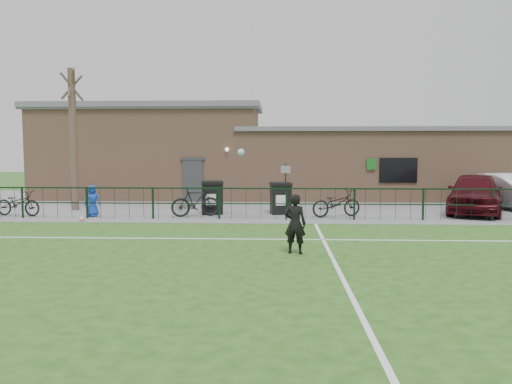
{
  "coord_description": "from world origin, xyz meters",
  "views": [
    {
      "loc": [
        0.66,
        -10.38,
        2.65
      ],
      "look_at": [
        0.0,
        5.0,
        1.3
      ],
      "focal_mm": 35.0,
      "sensor_mm": 36.0,
      "label": 1
    }
  ],
  "objects_px": {
    "bare_tree": "(73,140)",
    "bicycle_e": "(336,203)",
    "wheelie_bin_left": "(212,198)",
    "car_silver": "(508,191)",
    "wheelie_bin_right": "(281,199)",
    "car_maroon": "(475,193)",
    "spectator_child": "(92,201)",
    "sign_post": "(286,188)",
    "bicycle_c": "(18,203)",
    "ball_ground": "(82,219)",
    "bicycle_d": "(196,202)"
  },
  "relations": [
    {
      "from": "bare_tree",
      "to": "bicycle_e",
      "type": "xyz_separation_m",
      "value": [
        10.93,
        -1.71,
        -2.46
      ]
    },
    {
      "from": "wheelie_bin_left",
      "to": "car_silver",
      "type": "relative_size",
      "value": 0.26
    },
    {
      "from": "wheelie_bin_right",
      "to": "car_silver",
      "type": "xyz_separation_m",
      "value": [
        9.92,
        2.08,
        0.18
      ]
    },
    {
      "from": "bare_tree",
      "to": "wheelie_bin_right",
      "type": "relative_size",
      "value": 5.1
    },
    {
      "from": "car_maroon",
      "to": "spectator_child",
      "type": "relative_size",
      "value": 3.98
    },
    {
      "from": "wheelie_bin_left",
      "to": "sign_post",
      "type": "bearing_deg",
      "value": 5.54
    },
    {
      "from": "bare_tree",
      "to": "car_silver",
      "type": "relative_size",
      "value": 1.29
    },
    {
      "from": "car_maroon",
      "to": "bicycle_e",
      "type": "height_order",
      "value": "car_maroon"
    },
    {
      "from": "car_maroon",
      "to": "spectator_child",
      "type": "height_order",
      "value": "car_maroon"
    },
    {
      "from": "sign_post",
      "to": "car_maroon",
      "type": "relative_size",
      "value": 0.41
    },
    {
      "from": "wheelie_bin_left",
      "to": "sign_post",
      "type": "xyz_separation_m",
      "value": [
        2.97,
        0.79,
        0.38
      ]
    },
    {
      "from": "sign_post",
      "to": "spectator_child",
      "type": "distance_m",
      "value": 7.73
    },
    {
      "from": "car_silver",
      "to": "spectator_child",
      "type": "xyz_separation_m",
      "value": [
        -17.19,
        -3.27,
        -0.16
      ]
    },
    {
      "from": "spectator_child",
      "to": "bicycle_c",
      "type": "bearing_deg",
      "value": 163.92
    },
    {
      "from": "bare_tree",
      "to": "car_maroon",
      "type": "xyz_separation_m",
      "value": [
        16.68,
        -0.35,
        -2.15
      ]
    },
    {
      "from": "ball_ground",
      "to": "car_maroon",
      "type": "bearing_deg",
      "value": 10.93
    },
    {
      "from": "car_maroon",
      "to": "bicycle_c",
      "type": "relative_size",
      "value": 2.58
    },
    {
      "from": "bare_tree",
      "to": "spectator_child",
      "type": "height_order",
      "value": "bare_tree"
    },
    {
      "from": "bicycle_c",
      "to": "spectator_child",
      "type": "relative_size",
      "value": 1.54
    },
    {
      "from": "wheelie_bin_right",
      "to": "car_maroon",
      "type": "xyz_separation_m",
      "value": [
        7.88,
        0.5,
        0.24
      ]
    },
    {
      "from": "wheelie_bin_right",
      "to": "spectator_child",
      "type": "height_order",
      "value": "spectator_child"
    },
    {
      "from": "bicycle_e",
      "to": "bicycle_c",
      "type": "bearing_deg",
      "value": 72.04
    },
    {
      "from": "bare_tree",
      "to": "ball_ground",
      "type": "relative_size",
      "value": 29.56
    },
    {
      "from": "bare_tree",
      "to": "car_silver",
      "type": "xyz_separation_m",
      "value": [
        18.72,
        1.23,
        -2.21
      ]
    },
    {
      "from": "bare_tree",
      "to": "car_maroon",
      "type": "bearing_deg",
      "value": -1.21
    },
    {
      "from": "bare_tree",
      "to": "wheelie_bin_left",
      "type": "xyz_separation_m",
      "value": [
        6.03,
        -0.94,
        -2.36
      ]
    },
    {
      "from": "wheelie_bin_right",
      "to": "car_maroon",
      "type": "bearing_deg",
      "value": -3.73
    },
    {
      "from": "bicycle_c",
      "to": "sign_post",
      "type": "bearing_deg",
      "value": -70.75
    },
    {
      "from": "bicycle_c",
      "to": "bicycle_e",
      "type": "xyz_separation_m",
      "value": [
        12.39,
        0.25,
        0.03
      ]
    },
    {
      "from": "bare_tree",
      "to": "bicycle_d",
      "type": "height_order",
      "value": "bare_tree"
    },
    {
      "from": "spectator_child",
      "to": "ball_ground",
      "type": "height_order",
      "value": "spectator_child"
    },
    {
      "from": "wheelie_bin_left",
      "to": "bicycle_c",
      "type": "height_order",
      "value": "wheelie_bin_left"
    },
    {
      "from": "car_silver",
      "to": "bicycle_e",
      "type": "relative_size",
      "value": 2.35
    },
    {
      "from": "wheelie_bin_left",
      "to": "sign_post",
      "type": "height_order",
      "value": "sign_post"
    },
    {
      "from": "sign_post",
      "to": "ball_ground",
      "type": "height_order",
      "value": "sign_post"
    },
    {
      "from": "bicycle_c",
      "to": "ball_ground",
      "type": "bearing_deg",
      "value": -103.9
    },
    {
      "from": "car_silver",
      "to": "car_maroon",
      "type": "bearing_deg",
      "value": -165.05
    },
    {
      "from": "car_silver",
      "to": "bicycle_d",
      "type": "xyz_separation_m",
      "value": [
        -13.21,
        -3.08,
        -0.2
      ]
    },
    {
      "from": "bare_tree",
      "to": "ball_ground",
      "type": "bearing_deg",
      "value": -64.17
    },
    {
      "from": "spectator_child",
      "to": "wheelie_bin_right",
      "type": "bearing_deg",
      "value": -5.16
    },
    {
      "from": "bicycle_c",
      "to": "bicycle_e",
      "type": "distance_m",
      "value": 12.39
    },
    {
      "from": "sign_post",
      "to": "bicycle_d",
      "type": "height_order",
      "value": "sign_post"
    },
    {
      "from": "bicycle_c",
      "to": "wheelie_bin_left",
      "type": "bearing_deg",
      "value": -72.83
    },
    {
      "from": "bare_tree",
      "to": "bicycle_e",
      "type": "bearing_deg",
      "value": -8.89
    },
    {
      "from": "bicycle_c",
      "to": "bare_tree",
      "type": "bearing_deg",
      "value": -27.26
    },
    {
      "from": "wheelie_bin_right",
      "to": "sign_post",
      "type": "bearing_deg",
      "value": 66.37
    },
    {
      "from": "bicycle_e",
      "to": "spectator_child",
      "type": "height_order",
      "value": "spectator_child"
    },
    {
      "from": "sign_post",
      "to": "spectator_child",
      "type": "height_order",
      "value": "sign_post"
    },
    {
      "from": "car_maroon",
      "to": "ball_ground",
      "type": "bearing_deg",
      "value": -146.47
    },
    {
      "from": "car_maroon",
      "to": "bicycle_c",
      "type": "height_order",
      "value": "car_maroon"
    }
  ]
}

